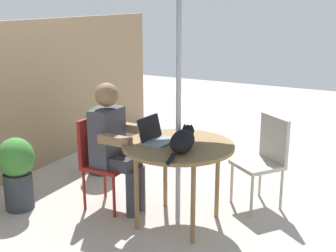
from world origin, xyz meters
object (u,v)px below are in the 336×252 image
object	(u,v)px
chair_empty	(265,154)
cat	(183,140)
chair_occupied	(101,155)
potted_plant_by_chair	(17,170)
potted_plant_near_fence	(100,137)
patio_table	(178,152)
person_seated	(114,140)
laptop	(154,134)

from	to	relation	value
chair_empty	cat	bearing A→B (deg)	151.47
chair_occupied	potted_plant_by_chair	xyz separation A→B (m)	(-0.43, 0.66, -0.12)
potted_plant_near_fence	chair_occupied	bearing A→B (deg)	-144.02
chair_occupied	potted_plant_by_chair	bearing A→B (deg)	123.28
chair_occupied	patio_table	bearing A→B (deg)	-90.00
patio_table	cat	world-z (taller)	cat
cat	person_seated	bearing A→B (deg)	81.09
laptop	potted_plant_near_fence	xyz separation A→B (m)	(0.74, 1.12, -0.38)
patio_table	chair_occupied	size ratio (longest dim) A/B	1.10
patio_table	chair_empty	bearing A→B (deg)	-37.65
patio_table	cat	size ratio (longest dim) A/B	1.50
patio_table	potted_plant_by_chair	xyz separation A→B (m)	(-0.43, 1.49, -0.29)
person_seated	potted_plant_near_fence	world-z (taller)	person_seated
chair_empty	person_seated	distance (m)	1.45
chair_empty	patio_table	bearing A→B (deg)	142.35
chair_empty	potted_plant_by_chair	distance (m)	2.37
cat	potted_plant_by_chair	distance (m)	1.68
chair_occupied	cat	world-z (taller)	cat
chair_occupied	potted_plant_by_chair	size ratio (longest dim) A/B	1.24
chair_empty	potted_plant_near_fence	bearing A→B (deg)	90.66
person_seated	potted_plant_by_chair	distance (m)	0.97
laptop	potted_plant_by_chair	size ratio (longest dim) A/B	0.46
person_seated	laptop	bearing A→B (deg)	-92.70
cat	potted_plant_near_fence	xyz separation A→B (m)	(0.84, 1.45, -0.40)
patio_table	chair_occupied	world-z (taller)	chair_occupied
cat	potted_plant_near_fence	distance (m)	1.72
cat	patio_table	bearing A→B (deg)	40.23
chair_empty	potted_plant_near_fence	distance (m)	1.92
chair_occupied	person_seated	bearing A→B (deg)	-90.00
laptop	cat	world-z (taller)	laptop
chair_occupied	chair_empty	world-z (taller)	same
chair_empty	person_seated	bearing A→B (deg)	120.79
potted_plant_by_chair	chair_empty	bearing A→B (deg)	-60.32
chair_occupied	cat	bearing A→B (deg)	-97.42
patio_table	potted_plant_by_chair	bearing A→B (deg)	106.28
laptop	cat	bearing A→B (deg)	-107.01
person_seated	potted_plant_by_chair	xyz separation A→B (m)	(-0.43, 0.82, -0.29)
cat	chair_empty	bearing A→B (deg)	-28.53
cat	laptop	bearing A→B (deg)	72.99
chair_occupied	laptop	distance (m)	0.67
chair_empty	potted_plant_by_chair	world-z (taller)	chair_empty
chair_empty	potted_plant_by_chair	bearing A→B (deg)	119.68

